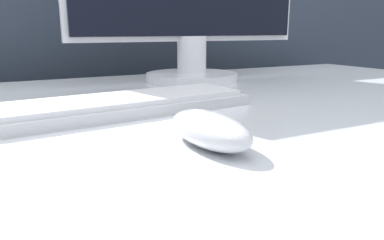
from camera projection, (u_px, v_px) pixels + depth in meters
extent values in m
cube|color=#333D4C|center=(59.00, 129.00, 1.10)|extent=(5.00, 0.03, 1.21)
ellipsoid|color=silver|center=(209.00, 129.00, 0.39)|extent=(0.06, 0.13, 0.04)
cube|color=silver|center=(115.00, 109.00, 0.55)|extent=(0.44, 0.16, 0.02)
cube|color=silver|center=(115.00, 101.00, 0.55)|extent=(0.41, 0.14, 0.01)
cylinder|color=white|center=(192.00, 77.00, 0.90)|extent=(0.22, 0.22, 0.02)
cylinder|color=white|center=(192.00, 55.00, 0.89)|extent=(0.07, 0.07, 0.09)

